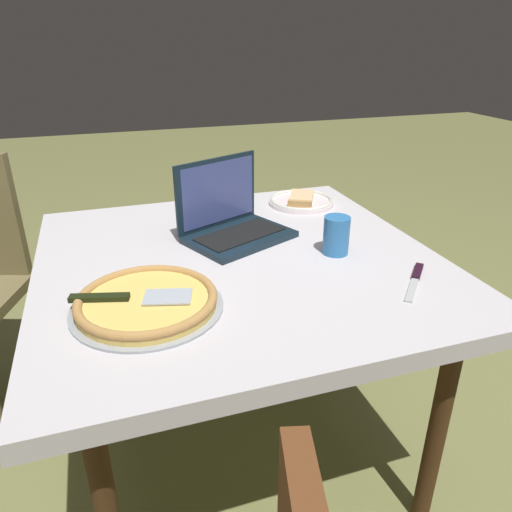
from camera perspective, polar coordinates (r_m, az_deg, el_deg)
name	(u,v)px	position (r m, az deg, el deg)	size (l,w,h in m)	color
ground_plane	(242,444)	(1.78, -1.72, -21.43)	(12.00, 12.00, 0.00)	olive
dining_table	(239,276)	(1.38, -2.06, -2.35)	(1.08, 1.09, 0.72)	silver
laptop	(232,221)	(1.47, -2.90, 4.17)	(0.32, 0.36, 0.23)	black
pizza_plate	(301,201)	(1.77, 5.40, 6.55)	(0.24, 0.24, 0.04)	white
pizza_tray	(147,301)	(1.12, -12.85, -5.28)	(0.35, 0.35, 0.04)	#99A0A9
table_knife	(416,278)	(1.29, 18.41, -2.51)	(0.17, 0.16, 0.01)	#B7BCBC
drink_cup	(336,235)	(1.37, 9.51, 2.49)	(0.07, 0.07, 0.11)	#2F75B9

